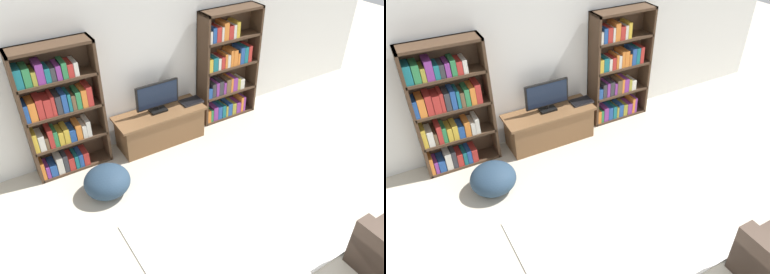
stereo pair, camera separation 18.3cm
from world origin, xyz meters
TOP-DOWN VIEW (x-y plane):
  - wall_back at (0.00, 4.23)m, footprint 8.80×0.06m
  - bookshelf_left at (-1.18, 4.05)m, footprint 0.96×0.30m
  - bookshelf_right at (1.34, 4.05)m, footprint 0.96×0.30m
  - tv_stand at (0.12, 3.93)m, footprint 1.31×0.49m
  - television at (0.12, 3.96)m, footprint 0.64×0.16m
  - laptop at (0.65, 3.93)m, footprint 0.32×0.22m
  - area_rug at (0.07, 1.91)m, footprint 2.30×1.58m
  - beanbag_ottoman at (-0.95, 3.29)m, footprint 0.57×0.57m

SIDE VIEW (x-z plane):
  - area_rug at x=0.07m, z-range 0.00..0.02m
  - beanbag_ottoman at x=-0.95m, z-range 0.00..0.36m
  - tv_stand at x=0.12m, z-range 0.00..0.50m
  - laptop at x=0.65m, z-range 0.49..0.52m
  - television at x=0.12m, z-range 0.51..0.95m
  - bookshelf_right at x=1.34m, z-range -0.05..1.67m
  - bookshelf_left at x=-1.18m, z-range -0.02..1.71m
  - wall_back at x=0.00m, z-range 0.00..2.60m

